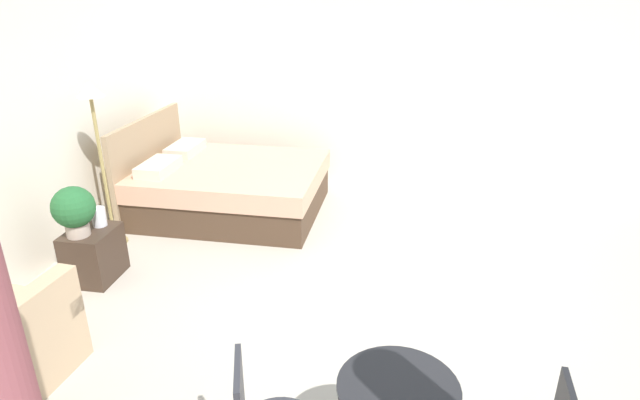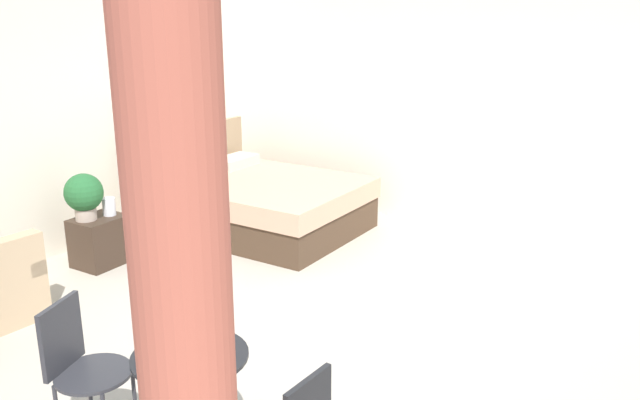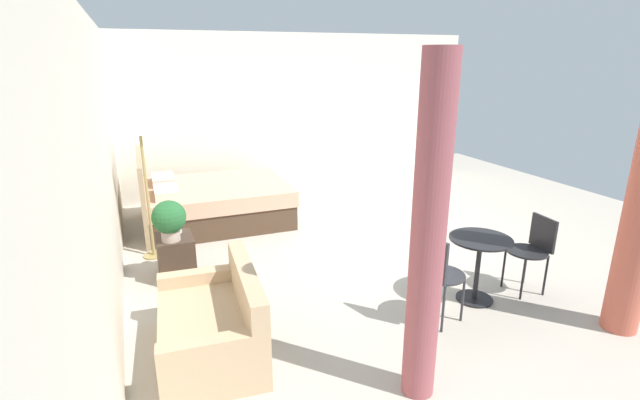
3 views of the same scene
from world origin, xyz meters
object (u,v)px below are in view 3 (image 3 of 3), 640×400
object	(u,v)px
bed	(212,202)
vase	(176,226)
floor_lamp	(142,153)
nightstand	(176,257)
cafe_chair_near_window	(437,270)
couch	(214,325)
cafe_chair_near_couch	(534,246)
potted_plant	(169,219)
balcony_table	(479,257)

from	to	relation	value
bed	vase	xyz separation A→B (m)	(-1.58, 0.68, 0.26)
floor_lamp	nightstand	bearing A→B (deg)	-162.57
vase	cafe_chair_near_window	xyz separation A→B (m)	(-2.07, -2.12, -0.03)
bed	vase	world-z (taller)	bed
nightstand	vase	bearing A→B (deg)	-16.97
vase	floor_lamp	xyz separation A→B (m)	(0.57, 0.25, 0.76)
couch	cafe_chair_near_window	bearing A→B (deg)	-99.50
couch	cafe_chair_near_couch	xyz separation A→B (m)	(-0.19, -3.35, 0.26)
nightstand	potted_plant	bearing A→B (deg)	158.96
bed	cafe_chair_near_window	distance (m)	3.93
vase	balcony_table	size ratio (longest dim) A/B	0.25
couch	potted_plant	size ratio (longest dim) A/B	2.96
couch	nightstand	xyz separation A→B (m)	(1.61, 0.15, -0.01)
cafe_chair_near_couch	potted_plant	bearing A→B (deg)	64.40
couch	potted_plant	distance (m)	1.60
couch	vase	distance (m)	1.76
nightstand	balcony_table	distance (m)	3.32
balcony_table	cafe_chair_near_window	size ratio (longest dim) A/B	0.77
nightstand	vase	distance (m)	0.35
couch	cafe_chair_near_couch	world-z (taller)	cafe_chair_near_couch
nightstand	balcony_table	world-z (taller)	balcony_table
vase	cafe_chair_near_window	size ratio (longest dim) A/B	0.20
bed	nightstand	world-z (taller)	bed
potted_plant	couch	bearing A→B (deg)	-172.86
bed	cafe_chair_near_couch	size ratio (longest dim) A/B	2.58
nightstand	cafe_chair_near_window	bearing A→B (deg)	-132.11
bed	balcony_table	world-z (taller)	bed
bed	nightstand	size ratio (longest dim) A/B	4.38
potted_plant	vase	xyz separation A→B (m)	(0.22, -0.08, -0.17)
floor_lamp	cafe_chair_near_couch	size ratio (longest dim) A/B	2.06
nightstand	bed	bearing A→B (deg)	-22.80
couch	nightstand	world-z (taller)	couch
vase	potted_plant	bearing A→B (deg)	161.16
vase	floor_lamp	size ratio (longest dim) A/B	0.10
nightstand	floor_lamp	distance (m)	1.31
floor_lamp	cafe_chair_near_couch	distance (m)	4.55
bed	couch	distance (m)	3.36
nightstand	cafe_chair_near_window	world-z (taller)	cafe_chair_near_window
potted_plant	balcony_table	xyz separation A→B (m)	(-1.65, -2.86, -0.26)
cafe_chair_near_window	bed	bearing A→B (deg)	21.51
nightstand	cafe_chair_near_window	size ratio (longest dim) A/B	0.55
couch	vase	xyz separation A→B (m)	(1.73, 0.11, 0.32)
couch	cafe_chair_near_window	size ratio (longest dim) A/B	1.52
bed	balcony_table	distance (m)	4.04
bed	nightstand	distance (m)	1.85
potted_plant	floor_lamp	world-z (taller)	floor_lamp
vase	cafe_chair_near_couch	world-z (taller)	cafe_chair_near_couch
potted_plant	balcony_table	distance (m)	3.31
nightstand	couch	bearing A→B (deg)	-174.65
bed	cafe_chair_near_couch	world-z (taller)	bed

